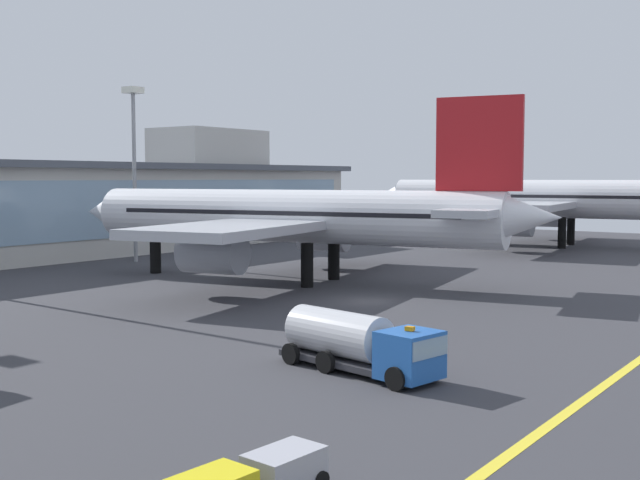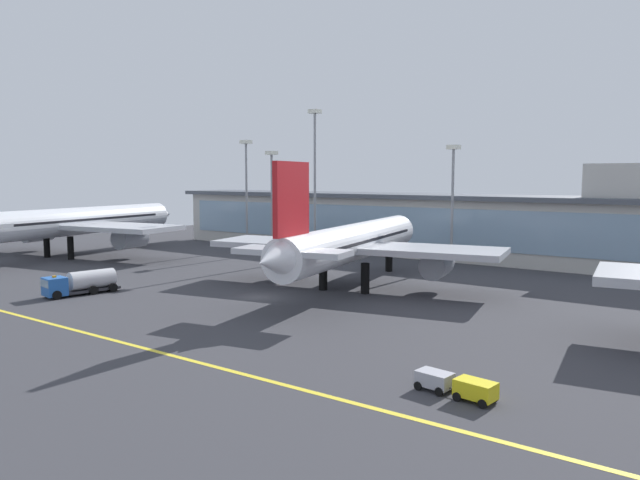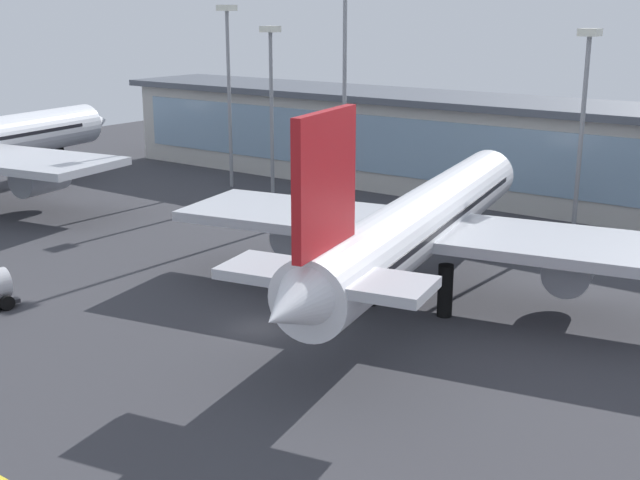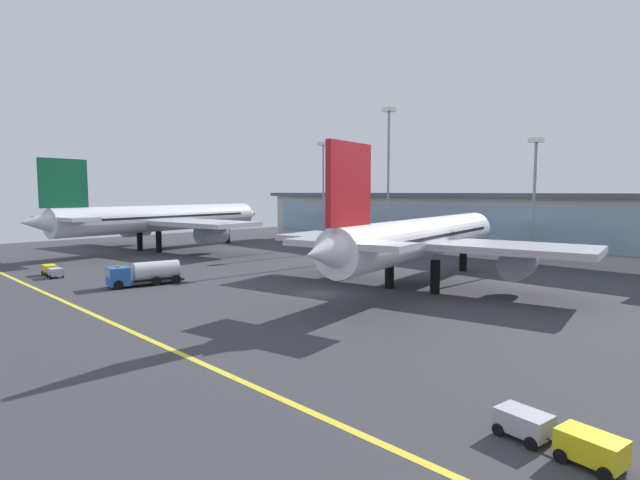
{
  "view_description": "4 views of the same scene",
  "coord_description": "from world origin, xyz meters",
  "views": [
    {
      "loc": [
        -51.15,
        -32.25,
        9.55
      ],
      "look_at": [
        3.03,
        6.89,
        4.25
      ],
      "focal_mm": 44.31,
      "sensor_mm": 36.0,
      "label": 1
    },
    {
      "loc": [
        48.23,
        -53.62,
        14.56
      ],
      "look_at": [
        0.08,
        12.77,
        5.94
      ],
      "focal_mm": 33.69,
      "sensor_mm": 36.0,
      "label": 2
    },
    {
      "loc": [
        35.53,
        -41.14,
        21.51
      ],
      "look_at": [
        2.2,
        4.2,
        5.79
      ],
      "focal_mm": 46.88,
      "sensor_mm": 36.0,
      "label": 3
    },
    {
      "loc": [
        40.87,
        -39.73,
        11.6
      ],
      "look_at": [
        -4.8,
        5.12,
        5.53
      ],
      "focal_mm": 28.49,
      "sensor_mm": 36.0,
      "label": 4
    }
  ],
  "objects": [
    {
      "name": "apron_light_mast_far_east",
      "position": [
        -33.71,
        34.48,
        14.44
      ],
      "size": [
        1.8,
        1.8,
        21.79
      ],
      "color": "gray",
      "rests_on": "ground"
    },
    {
      "name": "ground_plane",
      "position": [
        0.0,
        0.0,
        0.0
      ],
      "size": [
        180.0,
        180.0,
        0.0
      ],
      "primitive_type": "plane",
      "color": "#38383D"
    },
    {
      "name": "terminal_building",
      "position": [
        1.94,
        47.99,
        6.22
      ],
      "size": [
        118.06,
        14.0,
        16.61
      ],
      "color": "beige",
      "rests_on": "ground"
    },
    {
      "name": "apron_light_mast_east",
      "position": [
        8.85,
        36.91,
        13.22
      ],
      "size": [
        1.8,
        1.8,
        19.64
      ],
      "color": "gray",
      "rests_on": "ground"
    },
    {
      "name": "airliner_near_right",
      "position": [
        5.85,
        11.99,
        5.89
      ],
      "size": [
        39.78,
        47.54,
        16.16
      ],
      "rotation": [
        0.0,
        0.0,
        1.77
      ],
      "color": "black",
      "rests_on": "ground"
    },
    {
      "name": "apron_light_mast_centre",
      "position": [
        -26.81,
        34.14,
        13.13
      ],
      "size": [
        1.8,
        1.8,
        19.48
      ],
      "color": "gray",
      "rests_on": "ground"
    },
    {
      "name": "apron_light_mast_west",
      "position": [
        -15.63,
        32.87,
        16.99
      ],
      "size": [
        1.8,
        1.8,
        26.42
      ],
      "color": "gray",
      "rests_on": "ground"
    }
  ]
}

